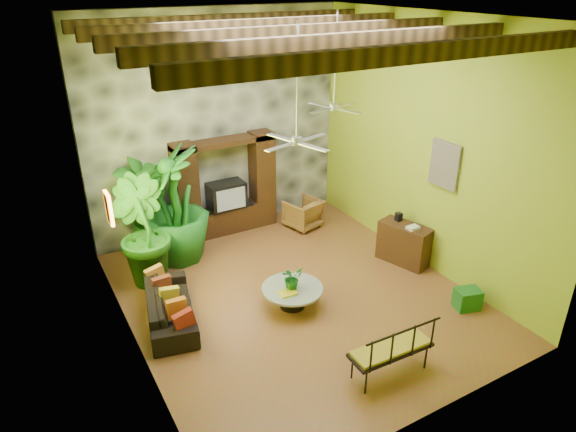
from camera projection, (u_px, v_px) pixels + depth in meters
ground at (294, 294)px, 9.87m from camera, size 7.00×7.00×0.00m
ceiling at (296, 17)px, 7.72m from camera, size 6.00×7.00×0.02m
back_wall at (216, 125)px, 11.54m from camera, size 6.00×0.02×5.00m
left_wall at (117, 209)px, 7.45m from camera, size 0.02×7.00×5.00m
right_wall at (425, 146)px, 10.14m from camera, size 0.02×7.00×5.00m
stone_accent_wall at (217, 126)px, 11.49m from camera, size 5.98×0.10×4.98m
ceiling_beams at (296, 32)px, 7.82m from camera, size 5.95×5.36×0.22m
entertainment_center at (226, 193)px, 11.92m from camera, size 2.40×0.55×2.30m
ceiling_fan_front at (297, 128)px, 8.01m from camera, size 1.28×1.28×1.86m
ceiling_fan_back at (334, 96)px, 10.07m from camera, size 1.28×1.28×1.86m
wall_art_mask at (109, 208)px, 8.43m from camera, size 0.06×0.32×0.55m
wall_art_painting at (445, 165)px, 9.74m from camera, size 0.06×0.70×0.90m
sofa at (170, 306)px, 9.03m from camera, size 1.18×2.09×0.58m
wicker_armchair at (303, 213)px, 12.37m from camera, size 0.91×0.93×0.70m
tall_plant_a at (145, 204)px, 11.02m from camera, size 1.38×1.16×2.22m
tall_plant_b at (141, 232)px, 9.87m from camera, size 1.40×1.50×2.17m
tall_plant_c at (175, 205)px, 10.61m from camera, size 1.55×1.55×2.50m
coffee_table at (292, 294)px, 9.43m from camera, size 1.12×1.12×0.40m
centerpiece_plant at (292, 278)px, 9.25m from camera, size 0.46×0.42×0.44m
yellow_tray at (288, 293)px, 9.18m from camera, size 0.33×0.24×0.03m
iron_bench at (395, 348)px, 7.64m from camera, size 1.35×0.53×0.57m
side_console at (404, 244)px, 10.82m from camera, size 0.78×1.18×0.87m
green_bin at (467, 299)px, 9.40m from camera, size 0.52×0.44×0.39m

